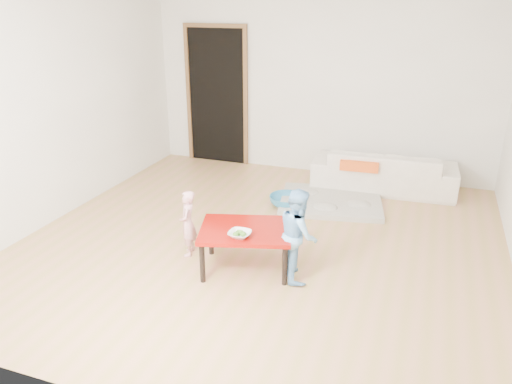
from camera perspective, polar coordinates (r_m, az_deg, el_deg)
The scene contains 13 objects.
floor at distance 5.44m, azimuth 0.72°, elevation -5.65°, with size 5.00×5.00×0.01m, color tan.
back_wall at distance 7.35m, azimuth 7.30°, elevation 12.07°, with size 5.00×0.02×2.60m, color white.
left_wall at distance 6.24m, azimuth -21.77°, elevation 9.07°, with size 0.02×5.00×2.60m, color white.
doorway at distance 7.87m, azimuth -4.45°, elevation 10.77°, with size 1.02×0.08×2.11m, color brown, non-canonical shape.
sofa at distance 7.01m, azimuth 14.40°, elevation 2.45°, with size 1.89×0.74×0.55m, color white.
cushion at distance 6.76m, azimuth 11.84°, elevation 3.35°, with size 0.49×0.44×0.13m, color #F25B1A.
red_table at distance 4.84m, azimuth -1.18°, elevation -6.48°, with size 0.86×0.64×0.43m, color maroon, non-canonical shape.
bowl at distance 4.57m, azimuth -1.88°, elevation -4.85°, with size 0.21×0.21×0.05m, color white.
broccoli at distance 4.57m, azimuth -1.88°, elevation -4.82°, with size 0.12×0.12×0.06m, color #2D5919, non-canonical shape.
child_pink at distance 5.09m, azimuth -7.79°, elevation -3.57°, with size 0.25×0.17×0.69m, color #E36775.
child_blue at distance 4.61m, azimuth 4.86°, elevation -4.86°, with size 0.43×0.33×0.88m, color #64B2E9.
basin at distance 6.31m, azimuth 3.55°, elevation -1.03°, with size 0.44×0.44×0.14m, color teal.
blanket at distance 6.45m, azimuth 8.55°, elevation -1.08°, with size 1.26×1.05×0.06m, color beige, non-canonical shape.
Camera 1 is at (1.57, -4.58, 2.48)m, focal length 35.00 mm.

